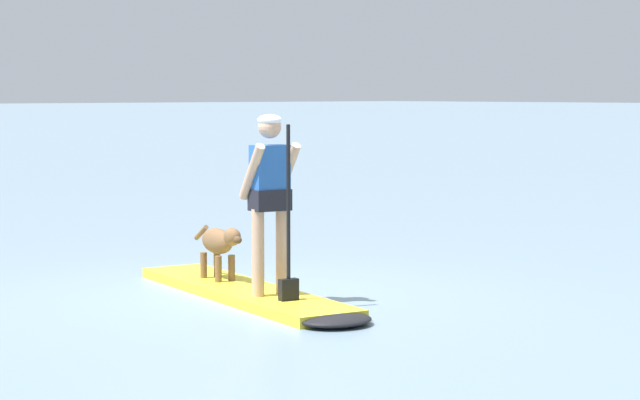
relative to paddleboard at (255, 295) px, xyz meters
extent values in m
plane|color=gray|center=(-0.23, 0.04, -0.05)|extent=(400.00, 400.00, 0.00)
cube|color=yellow|center=(-0.23, 0.04, 0.00)|extent=(3.47, 1.29, 0.10)
ellipsoid|color=black|center=(1.45, -0.26, 0.00)|extent=(0.67, 0.76, 0.10)
cylinder|color=tan|center=(0.33, 0.07, 0.46)|extent=(0.12, 0.12, 0.82)
cylinder|color=tan|center=(0.29, -0.18, 0.46)|extent=(0.12, 0.12, 0.82)
cube|color=black|center=(0.31, -0.06, 0.95)|extent=(0.28, 0.39, 0.20)
cube|color=#2659A5|center=(0.31, -0.06, 1.17)|extent=(0.26, 0.37, 0.60)
sphere|color=tan|center=(0.31, -0.06, 1.64)|extent=(0.22, 0.22, 0.22)
ellipsoid|color=white|center=(0.31, -0.06, 1.70)|extent=(0.23, 0.23, 0.11)
cylinder|color=tan|center=(0.34, 0.13, 1.22)|extent=(0.43, 0.16, 0.54)
cylinder|color=tan|center=(0.28, -0.24, 1.22)|extent=(0.43, 0.16, 0.54)
cylinder|color=black|center=(0.65, -0.12, 0.86)|extent=(0.04, 0.04, 1.62)
cube|color=black|center=(0.65, -0.12, 0.15)|extent=(0.11, 0.19, 0.20)
ellipsoid|color=brown|center=(-0.79, 0.14, 0.44)|extent=(0.58, 0.31, 0.26)
ellipsoid|color=brown|center=(-0.46, 0.08, 0.52)|extent=(0.24, 0.20, 0.18)
ellipsoid|color=#503923|center=(-0.35, 0.06, 0.50)|extent=(0.13, 0.10, 0.08)
cylinder|color=brown|center=(-1.16, 0.21, 0.49)|extent=(0.27, 0.10, 0.18)
cylinder|color=brown|center=(-0.61, 0.19, 0.18)|extent=(0.07, 0.07, 0.26)
cylinder|color=brown|center=(-0.64, 0.04, 0.18)|extent=(0.07, 0.07, 0.26)
cylinder|color=brown|center=(-0.94, 0.25, 0.18)|extent=(0.07, 0.07, 0.26)
cylinder|color=brown|center=(-0.97, 0.09, 0.18)|extent=(0.07, 0.07, 0.26)
camera|label=1|loc=(9.09, -7.13, 1.95)|focal=67.80mm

